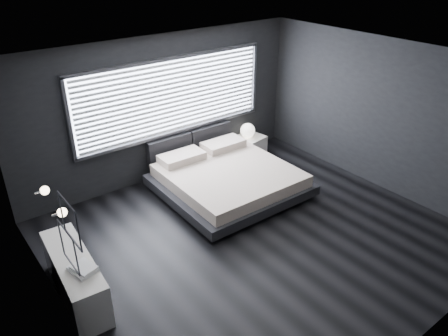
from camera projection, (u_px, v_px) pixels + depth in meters
room at (259, 159)px, 6.44m from camera, size 6.04×6.00×2.80m
window at (173, 97)px, 8.34m from camera, size 4.14×0.09×1.52m
headboard at (190, 143)px, 8.95m from camera, size 1.96×0.16×0.52m
sconce_near at (62, 212)px, 4.82m from camera, size 0.18×0.11×0.11m
sconce_far at (45, 191)px, 5.25m from camera, size 0.18×0.11×0.11m
wall_art_upper at (70, 221)px, 4.24m from camera, size 0.01×0.48×0.48m
wall_art_lower at (68, 247)px, 4.63m from camera, size 0.01×0.48×0.48m
bed at (228, 178)px, 8.21m from camera, size 2.48×2.37×0.63m
nightstand at (248, 145)px, 9.76m from camera, size 0.76×0.67×0.39m
orb_lamp at (248, 130)px, 9.59m from camera, size 0.32×0.32×0.32m
dresser at (75, 277)px, 5.77m from camera, size 0.58×1.63×0.64m
book_stack at (83, 268)px, 5.39m from camera, size 0.32×0.39×0.07m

